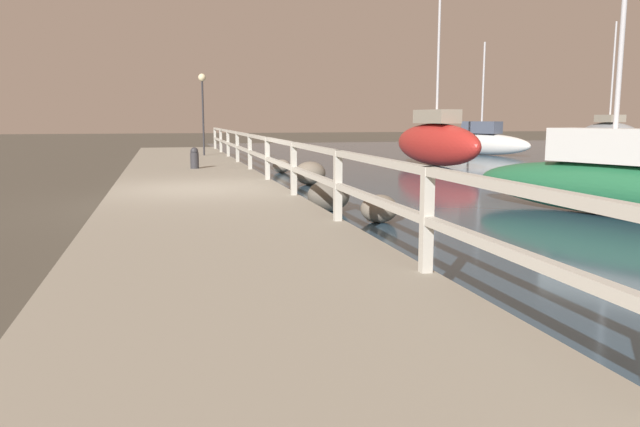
{
  "coord_description": "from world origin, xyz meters",
  "views": [
    {
      "loc": [
        -0.65,
        -12.45,
        1.7
      ],
      "look_at": [
        1.84,
        -2.45,
        0.12
      ],
      "focal_mm": 35.0,
      "sensor_mm": 36.0,
      "label": 1
    }
  ],
  "objects_px": {
    "dock_lamp": "(202,93)",
    "sailboat_white": "(481,142)",
    "sailboat_green": "(612,182)",
    "sailboat_red": "(436,142)",
    "sailboat_gray": "(609,137)",
    "mooring_bollard": "(194,158)"
  },
  "relations": [
    {
      "from": "sailboat_white",
      "to": "sailboat_green",
      "type": "bearing_deg",
      "value": -133.34
    },
    {
      "from": "mooring_bollard",
      "to": "sailboat_gray",
      "type": "height_order",
      "value": "sailboat_gray"
    },
    {
      "from": "dock_lamp",
      "to": "sailboat_white",
      "type": "xyz_separation_m",
      "value": [
        12.96,
        2.92,
        -2.01
      ]
    },
    {
      "from": "sailboat_white",
      "to": "sailboat_gray",
      "type": "xyz_separation_m",
      "value": [
        6.47,
        -0.58,
        0.2
      ]
    },
    {
      "from": "dock_lamp",
      "to": "sailboat_red",
      "type": "height_order",
      "value": "sailboat_red"
    },
    {
      "from": "sailboat_white",
      "to": "sailboat_green",
      "type": "xyz_separation_m",
      "value": [
        -6.85,
        -17.33,
        -0.02
      ]
    },
    {
      "from": "sailboat_green",
      "to": "sailboat_gray",
      "type": "relative_size",
      "value": 0.92
    },
    {
      "from": "mooring_bollard",
      "to": "sailboat_white",
      "type": "distance_m",
      "value": 16.36
    },
    {
      "from": "sailboat_green",
      "to": "mooring_bollard",
      "type": "bearing_deg",
      "value": 108.39
    },
    {
      "from": "sailboat_red",
      "to": "sailboat_gray",
      "type": "height_order",
      "value": "sailboat_red"
    },
    {
      "from": "sailboat_red",
      "to": "sailboat_gray",
      "type": "distance_m",
      "value": 12.48
    },
    {
      "from": "mooring_bollard",
      "to": "sailboat_red",
      "type": "xyz_separation_m",
      "value": [
        8.71,
        3.35,
        0.24
      ]
    },
    {
      "from": "dock_lamp",
      "to": "sailboat_white",
      "type": "height_order",
      "value": "sailboat_white"
    },
    {
      "from": "sailboat_white",
      "to": "sailboat_green",
      "type": "relative_size",
      "value": 0.95
    },
    {
      "from": "mooring_bollard",
      "to": "sailboat_red",
      "type": "height_order",
      "value": "sailboat_red"
    },
    {
      "from": "mooring_bollard",
      "to": "dock_lamp",
      "type": "relative_size",
      "value": 0.2
    },
    {
      "from": "dock_lamp",
      "to": "sailboat_white",
      "type": "bearing_deg",
      "value": 12.68
    },
    {
      "from": "sailboat_gray",
      "to": "sailboat_white",
      "type": "bearing_deg",
      "value": 172.11
    },
    {
      "from": "sailboat_green",
      "to": "sailboat_red",
      "type": "distance_m",
      "value": 11.75
    },
    {
      "from": "mooring_bollard",
      "to": "sailboat_gray",
      "type": "xyz_separation_m",
      "value": [
        20.07,
        8.51,
        0.2
      ]
    },
    {
      "from": "dock_lamp",
      "to": "sailboat_white",
      "type": "relative_size",
      "value": 0.55
    },
    {
      "from": "dock_lamp",
      "to": "sailboat_green",
      "type": "distance_m",
      "value": 15.78
    }
  ]
}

